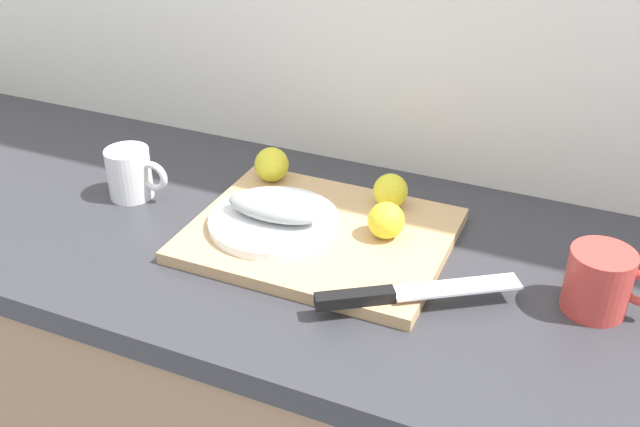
{
  "coord_description": "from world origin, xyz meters",
  "views": [
    {
      "loc": [
        0.45,
        -0.88,
        1.53
      ],
      "look_at": [
        0.06,
        0.02,
        0.95
      ],
      "focal_mm": 41.0,
      "sensor_mm": 36.0,
      "label": 1
    }
  ],
  "objects_px": {
    "chef_knife": "(393,294)",
    "coffee_mug_0": "(131,173)",
    "white_plate": "(273,222)",
    "coffee_mug_1": "(600,282)",
    "cutting_board": "(320,235)",
    "lemon_0": "(386,220)",
    "fish_fillet": "(273,208)"
  },
  "relations": [
    {
      "from": "chef_knife",
      "to": "coffee_mug_0",
      "type": "relative_size",
      "value": 2.21
    },
    {
      "from": "chef_knife",
      "to": "white_plate",
      "type": "bearing_deg",
      "value": 122.61
    },
    {
      "from": "coffee_mug_1",
      "to": "cutting_board",
      "type": "bearing_deg",
      "value": 178.81
    },
    {
      "from": "cutting_board",
      "to": "coffee_mug_1",
      "type": "distance_m",
      "value": 0.42
    },
    {
      "from": "cutting_board",
      "to": "chef_knife",
      "type": "bearing_deg",
      "value": -37.49
    },
    {
      "from": "lemon_0",
      "to": "cutting_board",
      "type": "bearing_deg",
      "value": -167.05
    },
    {
      "from": "fish_fillet",
      "to": "coffee_mug_0",
      "type": "height_order",
      "value": "coffee_mug_0"
    },
    {
      "from": "white_plate",
      "to": "coffee_mug_0",
      "type": "height_order",
      "value": "coffee_mug_0"
    },
    {
      "from": "fish_fillet",
      "to": "chef_knife",
      "type": "bearing_deg",
      "value": -24.03
    },
    {
      "from": "coffee_mug_0",
      "to": "coffee_mug_1",
      "type": "distance_m",
      "value": 0.78
    },
    {
      "from": "cutting_board",
      "to": "lemon_0",
      "type": "bearing_deg",
      "value": 12.95
    },
    {
      "from": "white_plate",
      "to": "coffee_mug_1",
      "type": "bearing_deg",
      "value": 1.3
    },
    {
      "from": "white_plate",
      "to": "fish_fillet",
      "type": "bearing_deg",
      "value": 180.0
    },
    {
      "from": "white_plate",
      "to": "fish_fillet",
      "type": "relative_size",
      "value": 1.33
    },
    {
      "from": "cutting_board",
      "to": "white_plate",
      "type": "xyz_separation_m",
      "value": [
        -0.07,
        -0.02,
        0.02
      ]
    },
    {
      "from": "cutting_board",
      "to": "coffee_mug_0",
      "type": "distance_m",
      "value": 0.36
    },
    {
      "from": "fish_fillet",
      "to": "lemon_0",
      "type": "distance_m",
      "value": 0.18
    },
    {
      "from": "white_plate",
      "to": "fish_fillet",
      "type": "distance_m",
      "value": 0.03
    },
    {
      "from": "white_plate",
      "to": "coffee_mug_0",
      "type": "bearing_deg",
      "value": 175.87
    },
    {
      "from": "white_plate",
      "to": "coffee_mug_1",
      "type": "height_order",
      "value": "coffee_mug_1"
    },
    {
      "from": "fish_fillet",
      "to": "chef_knife",
      "type": "height_order",
      "value": "fish_fillet"
    },
    {
      "from": "cutting_board",
      "to": "fish_fillet",
      "type": "height_order",
      "value": "fish_fillet"
    },
    {
      "from": "cutting_board",
      "to": "chef_knife",
      "type": "xyz_separation_m",
      "value": [
        0.16,
        -0.13,
        0.02
      ]
    },
    {
      "from": "coffee_mug_0",
      "to": "fish_fillet",
      "type": "bearing_deg",
      "value": -4.13
    },
    {
      "from": "chef_knife",
      "to": "coffee_mug_1",
      "type": "height_order",
      "value": "coffee_mug_1"
    },
    {
      "from": "chef_knife",
      "to": "lemon_0",
      "type": "relative_size",
      "value": 4.45
    },
    {
      "from": "coffee_mug_0",
      "to": "coffee_mug_1",
      "type": "bearing_deg",
      "value": -0.7
    },
    {
      "from": "lemon_0",
      "to": "fish_fillet",
      "type": "bearing_deg",
      "value": -166.08
    },
    {
      "from": "coffee_mug_1",
      "to": "white_plate",
      "type": "bearing_deg",
      "value": -178.7
    },
    {
      "from": "fish_fillet",
      "to": "coffee_mug_1",
      "type": "bearing_deg",
      "value": 1.3
    },
    {
      "from": "fish_fillet",
      "to": "coffee_mug_1",
      "type": "xyz_separation_m",
      "value": [
        0.49,
        0.01,
        -0.01
      ]
    },
    {
      "from": "fish_fillet",
      "to": "cutting_board",
      "type": "bearing_deg",
      "value": 15.25
    }
  ]
}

